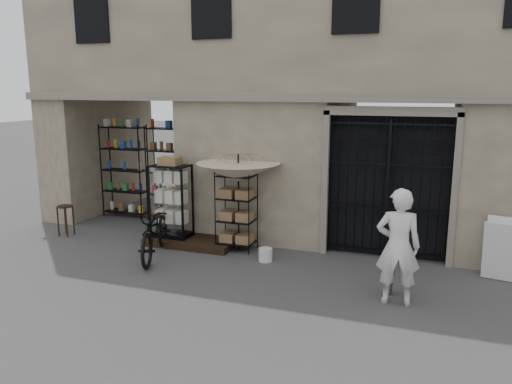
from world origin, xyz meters
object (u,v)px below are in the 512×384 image
at_px(steel_bollard, 389,274).
at_px(shopkeeper, 395,303).
at_px(easel_sign, 499,249).
at_px(wooden_stool, 66,220).
at_px(bicycle, 157,257).
at_px(market_umbrella, 238,167).
at_px(display_cabinet, 171,205).
at_px(white_bucket, 266,255).
at_px(wire_rack, 237,211).

bearing_deg(steel_bollard, shopkeeper, -66.52).
xyz_separation_m(steel_bollard, easel_sign, (1.81, 1.38, 0.20)).
height_order(wooden_stool, easel_sign, easel_sign).
xyz_separation_m(bicycle, easel_sign, (6.51, 1.03, 0.57)).
relative_size(market_umbrella, shopkeeper, 1.31).
height_order(display_cabinet, market_umbrella, market_umbrella).
height_order(display_cabinet, wooden_stool, display_cabinet).
relative_size(wooden_stool, easel_sign, 0.65).
bearing_deg(bicycle, steel_bollard, -22.18).
distance_m(bicycle, easel_sign, 6.62).
distance_m(white_bucket, shopkeeper, 2.89).
relative_size(bicycle, easel_sign, 1.90).
distance_m(wire_rack, shopkeeper, 3.94).
bearing_deg(wire_rack, wooden_stool, -168.79).
distance_m(display_cabinet, bicycle, 1.33).
xyz_separation_m(white_bucket, wooden_stool, (-5.04, 0.12, 0.25)).
relative_size(display_cabinet, wire_rack, 1.02).
xyz_separation_m(display_cabinet, steel_bollard, (4.87, -1.32, -0.51)).
xyz_separation_m(wire_rack, easel_sign, (5.13, 0.00, -0.28)).
bearing_deg(wooden_stool, shopkeeper, -9.69).
distance_m(market_umbrella, easel_sign, 5.23).
height_order(steel_bollard, easel_sign, easel_sign).
relative_size(display_cabinet, easel_sign, 1.59).
bearing_deg(shopkeeper, easel_sign, -141.34).
relative_size(white_bucket, bicycle, 0.13).
xyz_separation_m(market_umbrella, easel_sign, (5.09, -0.01, -1.24)).
height_order(bicycle, shopkeeper, bicycle).
bearing_deg(shopkeeper, wire_rack, -32.61).
distance_m(display_cabinet, market_umbrella, 1.85).
xyz_separation_m(market_umbrella, white_bucket, (0.78, -0.51, -1.68)).
height_order(market_umbrella, bicycle, market_umbrella).
xyz_separation_m(display_cabinet, easel_sign, (6.68, 0.05, -0.31)).
bearing_deg(shopkeeper, white_bucket, -30.91).
bearing_deg(wooden_stool, easel_sign, 2.32).
bearing_deg(steel_bollard, display_cabinet, 164.81).
bearing_deg(market_umbrella, bicycle, -144.05).
distance_m(wire_rack, market_umbrella, 0.96).
bearing_deg(wire_rack, steel_bollard, -16.36).
xyz_separation_m(market_umbrella, steel_bollard, (3.28, -1.38, -1.44)).
relative_size(display_cabinet, bicycle, 0.84).
height_order(shopkeeper, easel_sign, easel_sign).
relative_size(wire_rack, wooden_stool, 2.39).
relative_size(white_bucket, easel_sign, 0.25).
bearing_deg(display_cabinet, wooden_stool, 175.14).
bearing_deg(market_umbrella, white_bucket, -32.98).
distance_m(display_cabinet, white_bucket, 2.53).
distance_m(bicycle, wooden_stool, 2.93).
distance_m(wooden_stool, steel_bollard, 7.60).
distance_m(display_cabinet, wire_rack, 1.55).
relative_size(wooden_stool, shopkeeper, 0.38).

